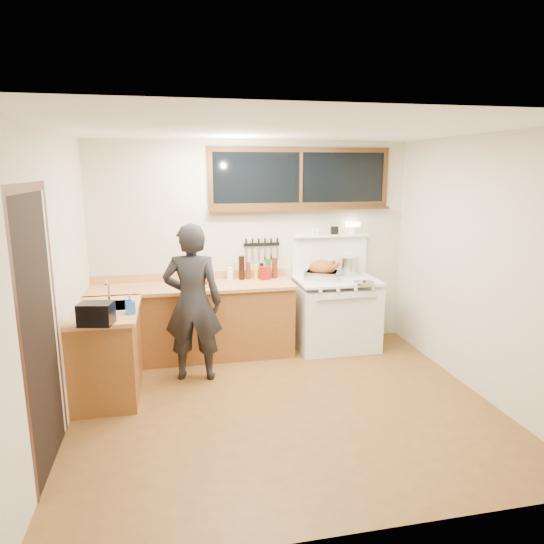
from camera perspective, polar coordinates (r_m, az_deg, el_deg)
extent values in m
cube|color=brown|center=(4.92, 1.50, -15.47)|extent=(4.00, 3.50, 0.02)
cube|color=beige|center=(6.17, -2.21, 3.11)|extent=(4.00, 0.05, 2.60)
cube|color=beige|center=(2.83, 9.97, -8.04)|extent=(4.00, 0.05, 2.60)
cube|color=beige|center=(4.46, -24.61, -1.51)|extent=(0.05, 3.50, 2.60)
cube|color=beige|center=(5.30, 23.42, 0.61)|extent=(0.05, 3.50, 2.60)
cube|color=white|center=(4.37, 1.70, 16.82)|extent=(4.00, 3.50, 0.05)
cube|color=brown|center=(5.98, -9.23, -5.92)|extent=(2.40, 0.60, 0.86)
cube|color=tan|center=(5.85, -9.37, -1.75)|extent=(2.44, 0.64, 0.04)
cube|color=tan|center=(6.12, -9.52, -0.47)|extent=(2.40, 0.03, 0.10)
sphere|color=#B78C38|center=(5.69, -19.33, -4.57)|extent=(0.03, 0.03, 0.03)
sphere|color=#B78C38|center=(5.64, -14.28, -4.39)|extent=(0.03, 0.03, 0.03)
sphere|color=#B78C38|center=(5.63, -9.19, -4.18)|extent=(0.03, 0.03, 0.03)
sphere|color=#B78C38|center=(5.68, -4.13, -3.93)|extent=(0.03, 0.03, 0.03)
sphere|color=#B78C38|center=(5.75, 0.33, -3.69)|extent=(0.03, 0.03, 0.03)
cube|color=brown|center=(5.24, -18.78, -9.05)|extent=(0.60, 1.05, 0.86)
cube|color=tan|center=(5.10, -19.01, -4.32)|extent=(0.64, 1.09, 0.04)
cube|color=white|center=(5.18, -18.77, -4.51)|extent=(0.45, 0.40, 0.14)
cube|color=white|center=(5.17, -18.82, -3.82)|extent=(0.50, 0.45, 0.01)
cylinder|color=silver|center=(5.31, -18.68, -2.10)|extent=(0.02, 0.02, 0.24)
cylinder|color=silver|center=(5.21, -18.86, -1.14)|extent=(0.02, 0.18, 0.02)
cube|color=white|center=(6.27, 7.53, -5.21)|extent=(1.00, 0.70, 0.82)
cube|color=white|center=(6.14, 7.65, -0.98)|extent=(1.02, 0.72, 0.03)
cube|color=white|center=(5.93, 8.63, -5.14)|extent=(0.88, 0.02, 0.46)
cylinder|color=silver|center=(5.84, 8.81, -3.17)|extent=(0.75, 0.02, 0.02)
cylinder|color=white|center=(5.72, 5.71, -2.28)|extent=(0.04, 0.03, 0.04)
cylinder|color=white|center=(5.79, 7.79, -2.16)|extent=(0.04, 0.03, 0.04)
cylinder|color=white|center=(5.86, 9.82, -2.04)|extent=(0.04, 0.03, 0.04)
cylinder|color=white|center=(5.94, 11.79, -1.92)|extent=(0.04, 0.03, 0.04)
cube|color=white|center=(6.39, 6.77, 1.97)|extent=(1.00, 0.05, 0.50)
cube|color=white|center=(6.32, 6.92, 4.29)|extent=(1.00, 0.12, 0.03)
cylinder|color=white|center=(6.41, 9.49, 4.88)|extent=(0.09, 0.09, 0.09)
cube|color=#FFE5B2|center=(6.40, 9.51, 5.55)|extent=(0.17, 0.08, 0.06)
cube|color=black|center=(6.32, 7.37, 4.88)|extent=(0.09, 0.05, 0.10)
cylinder|color=white|center=(6.25, 5.37, 4.80)|extent=(0.04, 0.04, 0.09)
cylinder|color=white|center=(6.24, 4.84, 4.79)|extent=(0.04, 0.04, 0.09)
cube|color=black|center=(6.18, 3.39, 11.03)|extent=(2.20, 0.01, 0.62)
cube|color=#331F0E|center=(6.18, 3.44, 14.18)|extent=(2.32, 0.04, 0.06)
cube|color=#331F0E|center=(6.20, 3.36, 7.88)|extent=(2.32, 0.04, 0.06)
cube|color=#331F0E|center=(5.99, -7.30, 10.91)|extent=(0.06, 0.04, 0.62)
cube|color=#331F0E|center=(6.57, 13.14, 10.80)|extent=(0.06, 0.04, 0.62)
cube|color=#331F0E|center=(6.18, 3.40, 11.03)|extent=(0.04, 0.04, 0.62)
cube|color=#331F0E|center=(6.15, 3.47, 7.43)|extent=(2.32, 0.13, 0.03)
cube|color=black|center=(4.01, -25.52, -6.79)|extent=(0.01, 0.86, 2.10)
cube|color=#331F0E|center=(3.56, -27.26, -9.25)|extent=(0.01, 0.07, 2.10)
cube|color=#331F0E|center=(4.46, -24.04, -4.81)|extent=(0.01, 0.07, 2.10)
cube|color=#331F0E|center=(3.82, -26.95, 8.85)|extent=(0.01, 1.04, 0.07)
cube|color=black|center=(6.15, -1.23, 3.27)|extent=(0.46, 0.02, 0.04)
cube|color=silver|center=(6.12, -3.04, 2.17)|extent=(0.02, 0.00, 0.18)
cube|color=black|center=(6.10, -3.06, 3.47)|extent=(0.02, 0.02, 0.10)
cube|color=silver|center=(6.13, -2.30, 2.20)|extent=(0.02, 0.00, 0.18)
cube|color=black|center=(6.11, -2.31, 3.49)|extent=(0.02, 0.02, 0.10)
cube|color=silver|center=(6.15, -1.57, 2.22)|extent=(0.02, 0.00, 0.18)
cube|color=black|center=(6.12, -1.57, 3.52)|extent=(0.02, 0.02, 0.10)
cube|color=silver|center=(6.16, -0.83, 2.25)|extent=(0.03, 0.00, 0.18)
cube|color=black|center=(6.14, -0.84, 3.54)|extent=(0.02, 0.02, 0.10)
cube|color=silver|center=(6.18, -0.10, 2.28)|extent=(0.03, 0.00, 0.18)
cube|color=black|center=(6.15, -0.10, 3.56)|extent=(0.02, 0.02, 0.10)
cube|color=silver|center=(6.19, 0.62, 2.30)|extent=(0.03, 0.00, 0.18)
cube|color=black|center=(6.17, 0.62, 3.58)|extent=(0.02, 0.02, 0.10)
imported|color=black|center=(5.26, -9.32, -3.57)|extent=(0.69, 0.51, 1.72)
imported|color=blue|center=(4.84, -16.35, -3.68)|extent=(0.10, 0.10, 0.18)
cube|color=black|center=(4.59, -19.99, -4.64)|extent=(0.32, 0.25, 0.20)
cube|color=tan|center=(5.80, -8.32, -1.52)|extent=(0.36, 0.28, 0.02)
ellipsoid|color=#92491A|center=(5.79, -8.34, -0.90)|extent=(0.20, 0.14, 0.11)
sphere|color=#92491A|center=(5.83, -7.50, -0.52)|extent=(0.04, 0.04, 0.04)
sphere|color=#92491A|center=(5.75, -7.43, -0.71)|extent=(0.04, 0.04, 0.04)
cube|color=silver|center=(6.12, 5.89, -0.36)|extent=(0.51, 0.46, 0.10)
cube|color=#3F3F42|center=(6.11, 5.90, -0.04)|extent=(0.45, 0.40, 0.03)
torus|color=silver|center=(6.05, 3.94, 0.01)|extent=(0.05, 0.09, 0.10)
torus|color=silver|center=(6.18, 7.83, 0.19)|extent=(0.05, 0.09, 0.10)
ellipsoid|color=#92491A|center=(6.10, 5.91, 0.47)|extent=(0.40, 0.36, 0.21)
cylinder|color=#92491A|center=(6.06, 7.14, 0.55)|extent=(0.13, 0.09, 0.09)
sphere|color=#92491A|center=(6.07, 7.69, 0.89)|extent=(0.06, 0.06, 0.06)
cylinder|color=#92491A|center=(6.21, 6.68, 0.83)|extent=(0.13, 0.09, 0.09)
sphere|color=#92491A|center=(6.22, 7.21, 1.17)|extent=(0.06, 0.06, 0.06)
cylinder|color=silver|center=(6.37, 8.95, 0.72)|extent=(0.33, 0.33, 0.24)
cylinder|color=silver|center=(6.45, 7.89, 0.36)|extent=(0.19, 0.19, 0.13)
cylinder|color=black|center=(6.54, 7.46, 1.02)|extent=(0.03, 0.17, 0.02)
cylinder|color=silver|center=(5.95, 10.78, -1.26)|extent=(0.31, 0.31, 0.02)
sphere|color=black|center=(5.94, 10.79, -1.09)|extent=(0.03, 0.03, 0.03)
cube|color=maroon|center=(6.06, -0.86, -0.10)|extent=(0.13, 0.12, 0.17)
cylinder|color=white|center=(6.07, -4.97, -0.19)|extent=(0.10, 0.10, 0.15)
cylinder|color=black|center=(6.05, -3.60, 0.50)|extent=(0.07, 0.07, 0.30)
cylinder|color=black|center=(6.07, -2.83, 0.17)|extent=(0.06, 0.06, 0.22)
cylinder|color=black|center=(6.09, -1.89, 0.02)|extent=(0.06, 0.06, 0.18)
cylinder|color=black|center=(6.10, -1.24, 0.14)|extent=(0.05, 0.05, 0.20)
cylinder|color=black|center=(6.11, -0.44, 0.41)|extent=(0.06, 0.06, 0.25)
cylinder|color=black|center=(6.13, 0.33, 0.48)|extent=(0.07, 0.07, 0.26)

